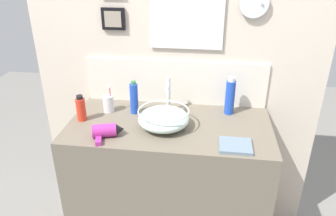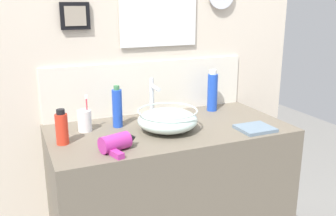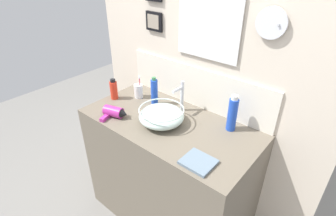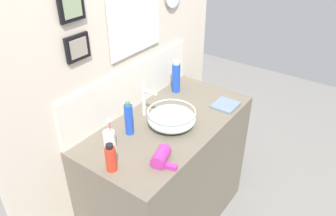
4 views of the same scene
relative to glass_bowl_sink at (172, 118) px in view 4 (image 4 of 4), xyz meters
The scene contains 10 objects.
vanity_counter 0.50m from the glass_bowl_sink, 55.46° to the left, with size 1.16×0.59×0.89m, color #6B6051.
back_panel 0.43m from the glass_bowl_sink, 85.61° to the left, with size 1.82×0.10×2.35m.
glass_bowl_sink is the anchor object (origin of this frame).
faucet 0.21m from the glass_bowl_sink, 90.00° to the left, with size 0.02×0.11×0.22m.
hair_drier 0.32m from the glass_bowl_sink, 153.20° to the right, with size 0.18×0.16×0.07m.
toothbrush_cup 0.39m from the glass_bowl_sink, 157.21° to the left, with size 0.06×0.06×0.17m.
shampoo_bottle 0.48m from the glass_bowl_sink, behind, with size 0.05×0.05×0.16m.
spray_bottle 0.43m from the glass_bowl_sink, 31.06° to the left, with size 0.06×0.06×0.23m.
lotion_bottle 0.26m from the glass_bowl_sink, 142.77° to the left, with size 0.05×0.05×0.21m.
hand_towel 0.42m from the glass_bowl_sink, 21.82° to the right, with size 0.16×0.15×0.02m, color slate.
Camera 4 is at (-1.34, -0.96, 2.01)m, focal length 35.00 mm.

